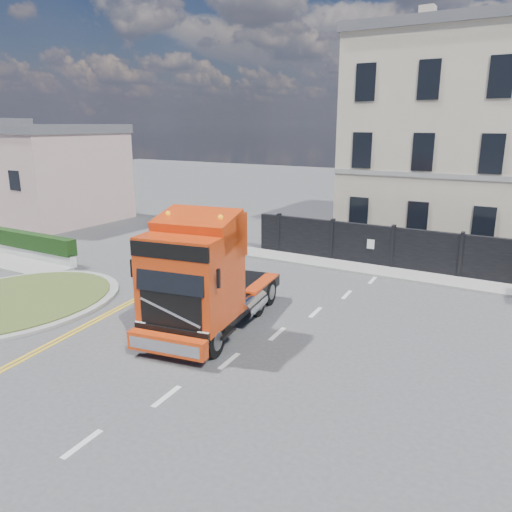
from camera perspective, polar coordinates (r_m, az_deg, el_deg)
The scene contains 10 objects.
ground at distance 18.17m, azimuth -5.24°, elevation -6.52°, with size 120.00×120.00×0.00m, color #424244.
traffic_island at distance 21.09m, azimuth -25.96°, elevation -4.73°, with size 6.80×6.80×0.17m.
hedge_wall at distance 28.16m, azimuth -25.42°, elevation 1.37°, with size 8.00×0.55×1.35m.
pavement_side at distance 27.73m, azimuth -27.12°, elevation -0.49°, with size 8.50×1.80×0.10m, color gray.
seaside_bldg_pink at distance 37.76m, azimuth -22.50°, elevation 8.26°, with size 8.00×8.00×6.00m, color #CCA99F.
seaside_bldg_cream at distance 45.48m, azimuth -26.63°, elevation 8.12°, with size 9.00×8.00×5.00m, color beige.
hoarding_fence at distance 23.61m, azimuth 21.27°, elevation 0.09°, with size 18.80×0.25×2.00m.
georgian_building at distance 30.45m, azimuth 23.56°, elevation 12.09°, with size 12.30×10.30×12.80m.
pavement_far at distance 23.09m, azimuth 19.33°, elevation -2.48°, with size 20.00×1.60×0.12m, color gray.
truck at distance 15.94m, azimuth -6.24°, elevation -2.92°, with size 3.46×6.88×3.94m.
Camera 1 is at (9.98, -13.68, 6.60)m, focal length 35.00 mm.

